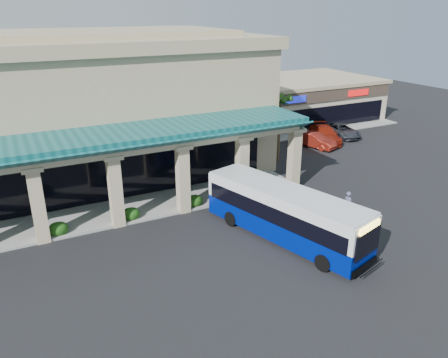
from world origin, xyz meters
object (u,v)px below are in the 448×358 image
car_white (315,140)px  car_gray (342,130)px  transit_bus (284,214)px  pedestrian (348,204)px  car_red (325,134)px

car_white → car_gray: car_white is taller
transit_bus → car_white: 19.17m
transit_bus → pedestrian: transit_bus is taller
transit_bus → pedestrian: 5.41m
pedestrian → car_red: size_ratio=0.34×
transit_bus → pedestrian: bearing=-11.2°
pedestrian → car_gray: pedestrian is taller
car_white → car_gray: (5.03, 1.75, -0.04)m
pedestrian → car_red: pedestrian is taller
pedestrian → car_white: pedestrian is taller
car_red → car_white: bearing=-132.4°
transit_bus → car_white: transit_bus is taller
car_white → car_gray: 5.32m
transit_bus → car_gray: transit_bus is taller
car_gray → car_white: bearing=-149.7°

